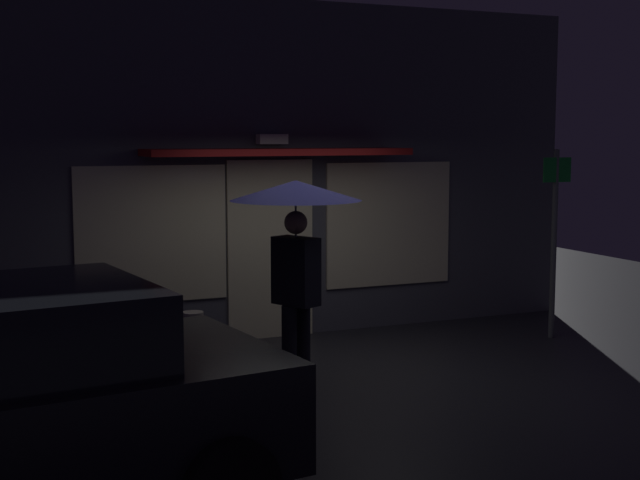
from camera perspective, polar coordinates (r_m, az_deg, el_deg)
name	(u,v)px	position (r m, az deg, el deg)	size (l,w,h in m)	color
ground_plane	(344,381)	(9.13, 1.58, -9.09)	(18.00, 18.00, 0.00)	#26262B
building_facade	(266,172)	(10.96, -3.51, 4.40)	(8.52, 1.00, 4.13)	#4C4C56
person_with_umbrella	(296,218)	(8.64, -1.57, 1.44)	(1.29, 1.29, 2.06)	black
street_sign_post	(554,231)	(11.21, 14.87, 0.54)	(0.40, 0.07, 2.33)	#595B60
sidewalk_bollard	(193,341)	(9.55, -8.18, -6.48)	(0.23, 0.23, 0.64)	#B2A899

